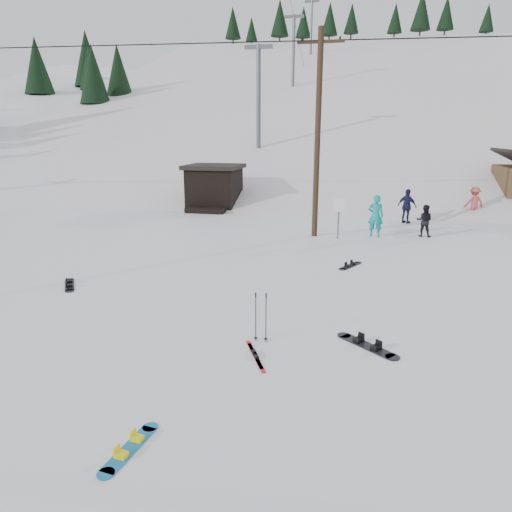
# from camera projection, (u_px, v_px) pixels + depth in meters

# --- Properties ---
(ground) EXTENTS (200.00, 200.00, 0.00)m
(ground) POSITION_uv_depth(u_px,v_px,m) (144.00, 388.00, 8.63)
(ground) COLOR white
(ground) RESTS_ON ground
(ski_slope) EXTENTS (60.00, 85.24, 65.97)m
(ski_slope) POSITION_uv_depth(u_px,v_px,m) (323.00, 256.00, 63.69)
(ski_slope) COLOR white
(ski_slope) RESTS_ON ground
(ridge_left) EXTENTS (47.54, 95.03, 58.38)m
(ridge_left) POSITION_uv_depth(u_px,v_px,m) (62.00, 248.00, 64.06)
(ridge_left) COLOR white
(ridge_left) RESTS_ON ground
(treeline_left) EXTENTS (20.00, 64.00, 10.00)m
(treeline_left) POSITION_uv_depth(u_px,v_px,m) (25.00, 174.00, 53.23)
(treeline_left) COLOR black
(treeline_left) RESTS_ON ground
(treeline_crest) EXTENTS (50.00, 6.00, 10.00)m
(treeline_crest) POSITION_uv_depth(u_px,v_px,m) (336.00, 158.00, 89.83)
(treeline_crest) COLOR black
(treeline_crest) RESTS_ON ski_slope
(utility_pole) EXTENTS (2.00, 0.26, 9.00)m
(utility_pole) POSITION_uv_depth(u_px,v_px,m) (318.00, 133.00, 20.23)
(utility_pole) COLOR #3A2819
(utility_pole) RESTS_ON ground
(trail_sign) EXTENTS (0.50, 0.09, 1.85)m
(trail_sign) POSITION_uv_depth(u_px,v_px,m) (339.00, 211.00, 20.49)
(trail_sign) COLOR #595B60
(trail_sign) RESTS_ON ground
(lift_hut) EXTENTS (3.40, 4.10, 2.75)m
(lift_hut) POSITION_uv_depth(u_px,v_px,m) (214.00, 187.00, 29.05)
(lift_hut) COLOR black
(lift_hut) RESTS_ON ground
(lift_tower_near) EXTENTS (2.20, 0.36, 8.00)m
(lift_tower_near) POSITION_uv_depth(u_px,v_px,m) (259.00, 91.00, 35.71)
(lift_tower_near) COLOR #595B60
(lift_tower_near) RESTS_ON ski_slope
(lift_tower_mid) EXTENTS (2.20, 0.36, 8.00)m
(lift_tower_mid) POSITION_uv_depth(u_px,v_px,m) (294.00, 47.00, 52.90)
(lift_tower_mid) COLOR #595B60
(lift_tower_mid) RESTS_ON ski_slope
(lift_tower_far) EXTENTS (2.20, 0.36, 8.00)m
(lift_tower_far) POSITION_uv_depth(u_px,v_px,m) (311.00, 24.00, 70.09)
(lift_tower_far) COLOR #595B60
(lift_tower_far) RESTS_ON ski_slope
(hero_snowboard) EXTENTS (0.42, 1.37, 0.10)m
(hero_snowboard) POSITION_uv_depth(u_px,v_px,m) (130.00, 448.00, 6.95)
(hero_snowboard) COLOR #1C77BA
(hero_snowboard) RESTS_ON ground
(hero_skis) EXTENTS (0.72, 1.38, 0.08)m
(hero_skis) POSITION_uv_depth(u_px,v_px,m) (255.00, 355.00, 9.85)
(hero_skis) COLOR red
(hero_skis) RESTS_ON ground
(ski_poles) EXTENTS (0.32, 0.09, 1.18)m
(ski_poles) POSITION_uv_depth(u_px,v_px,m) (261.00, 317.00, 10.44)
(ski_poles) COLOR black
(ski_poles) RESTS_ON ground
(board_scatter_b) EXTENTS (0.94, 1.27, 0.10)m
(board_scatter_b) POSITION_uv_depth(u_px,v_px,m) (69.00, 285.00, 14.44)
(board_scatter_b) COLOR black
(board_scatter_b) RESTS_ON ground
(board_scatter_d) EXTENTS (1.36, 1.20, 0.12)m
(board_scatter_d) POSITION_uv_depth(u_px,v_px,m) (367.00, 345.00, 10.30)
(board_scatter_d) COLOR black
(board_scatter_d) RESTS_ON ground
(board_scatter_f) EXTENTS (0.82, 1.27, 0.10)m
(board_scatter_f) POSITION_uv_depth(u_px,v_px,m) (350.00, 265.00, 16.53)
(board_scatter_f) COLOR black
(board_scatter_f) RESTS_ON ground
(skier_teal) EXTENTS (0.76, 0.55, 1.94)m
(skier_teal) POSITION_uv_depth(u_px,v_px,m) (376.00, 216.00, 21.05)
(skier_teal) COLOR #0E918D
(skier_teal) RESTS_ON ground
(skier_dark) EXTENTS (0.84, 0.72, 1.49)m
(skier_dark) POSITION_uv_depth(u_px,v_px,m) (424.00, 221.00, 21.09)
(skier_dark) COLOR black
(skier_dark) RESTS_ON ground
(skier_pink) EXTENTS (1.29, 1.01, 1.75)m
(skier_pink) POSITION_uv_depth(u_px,v_px,m) (474.00, 202.00, 25.77)
(skier_pink) COLOR #D14A4F
(skier_pink) RESTS_ON ground
(skier_navy) EXTENTS (1.14, 0.96, 1.82)m
(skier_navy) POSITION_uv_depth(u_px,v_px,m) (407.00, 206.00, 24.17)
(skier_navy) COLOR #19183C
(skier_navy) RESTS_ON ground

